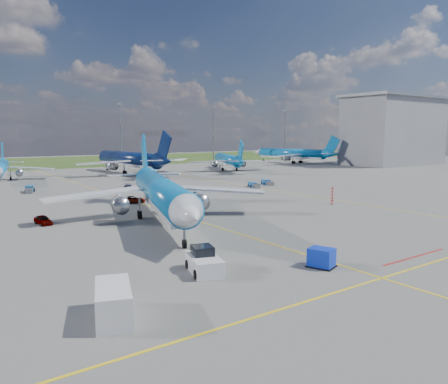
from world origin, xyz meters
TOP-DOWN VIEW (x-y plane):
  - ground at (0.00, 0.00)m, footprint 400.00×400.00m
  - grass_strip at (0.00, 150.00)m, footprint 400.00×80.00m
  - taxiway_lines at (0.17, 27.70)m, footprint 60.25×160.00m
  - floodlight_masts at (10.00, 110.00)m, footprint 202.20×0.50m
  - terminal_building at (120.00, 60.00)m, footprint 42.00×22.00m
  - warning_post at (26.00, 8.00)m, footprint 0.50×0.50m
  - bg_jet_nnw at (-14.06, 79.43)m, footprint 33.33×39.92m
  - bg_jet_n at (20.56, 80.95)m, footprint 38.72×49.17m
  - bg_jet_ne at (51.82, 74.21)m, footprint 40.53×45.36m
  - bg_jet_ene at (92.73, 87.50)m, footprint 40.13×47.58m
  - main_airliner at (-4.05, 11.46)m, footprint 45.13×51.80m
  - pushback_tug at (-11.09, -10.16)m, footprint 3.61×6.48m
  - uld_container at (-1.76, -14.99)m, footprint 2.31×2.56m
  - service_van at (-21.01, -14.94)m, footprint 3.69×5.40m
  - service_car_a at (-17.73, 18.63)m, footprint 1.92×3.72m
  - service_car_b at (-0.87, 28.48)m, footprint 4.58×2.98m
  - service_car_c at (4.74, 44.19)m, footprint 3.55×4.89m
  - baggage_tug_w at (35.64, 35.87)m, footprint 2.75×4.99m
  - baggage_tug_c at (-12.50, 53.45)m, footprint 2.74×5.68m
  - baggage_tug_e at (30.17, 34.10)m, footprint 2.58×4.76m

SIDE VIEW (x-z plane):
  - ground at x=0.00m, z-range 0.00..0.00m
  - bg_jet_nnw at x=-14.06m, z-range -4.63..4.63m
  - bg_jet_n at x=20.56m, z-range -6.15..6.15m
  - bg_jet_ne at x=51.82m, z-range -4.89..4.89m
  - bg_jet_ene at x=92.73m, z-range -5.44..5.44m
  - main_airliner at x=-4.05m, z-range -5.72..5.72m
  - grass_strip at x=0.00m, z-range 0.00..0.01m
  - taxiway_lines at x=0.17m, z-range 0.00..0.02m
  - baggage_tug_e at x=30.17m, z-range -0.03..1.00m
  - baggage_tug_w at x=35.64m, z-range -0.03..1.05m
  - baggage_tug_c at x=-12.50m, z-range -0.04..1.19m
  - service_car_b at x=-0.87m, z-range 0.00..1.17m
  - service_car_a at x=-17.73m, z-range 0.00..1.21m
  - service_car_c at x=4.74m, z-range 0.00..1.32m
  - uld_container at x=-1.76m, z-range 0.00..1.69m
  - pushback_tug at x=-11.09m, z-range -0.21..1.95m
  - service_van at x=-21.01m, z-range 0.00..2.18m
  - warning_post at x=26.00m, z-range 0.00..3.00m
  - floodlight_masts at x=10.00m, z-range 1.21..23.91m
  - terminal_building at x=120.00m, z-range 0.07..26.07m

